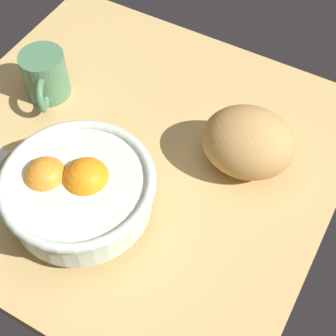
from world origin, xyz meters
TOP-DOWN VIEW (x-y plane):
  - ground_plane at (0.00, 0.00)cm, footprint 68.16×64.91cm
  - fruit_bowl at (0.02, 13.86)cm, footprint 22.84×22.84cm
  - bread_loaf at (-17.81, -7.09)cm, footprint 16.85×15.02cm
  - mug at (20.13, -3.91)cm, footprint 8.74×11.36cm

SIDE VIEW (x-z plane):
  - ground_plane at x=0.00cm, z-range -3.00..0.00cm
  - mug at x=20.13cm, z-range 0.00..8.76cm
  - bread_loaf at x=-17.81cm, z-range 0.00..10.49cm
  - fruit_bowl at x=0.02cm, z-range 0.61..11.21cm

